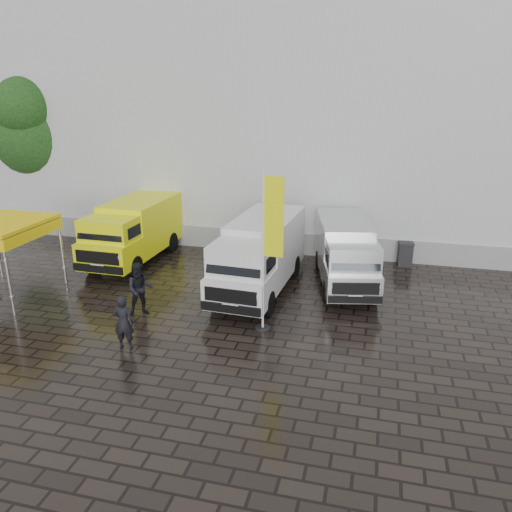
{
  "coord_description": "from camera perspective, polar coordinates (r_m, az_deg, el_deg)",
  "views": [
    {
      "loc": [
        3.85,
        -13.99,
        7.38
      ],
      "look_at": [
        -0.24,
        2.2,
        1.73
      ],
      "focal_mm": 35.0,
      "sensor_mm": 36.0,
      "label": 1
    }
  ],
  "objects": [
    {
      "name": "van_yellow",
      "position": [
        22.61,
        -13.87,
        2.58
      ],
      "size": [
        2.32,
        5.77,
        2.64
      ],
      "primitive_type": null,
      "rotation": [
        0.0,
        0.0,
        -0.02
      ],
      "color": "#F5FF0D",
      "rests_on": "ground"
    },
    {
      "name": "exhibition_hall",
      "position": [
        30.08,
        11.06,
        15.73
      ],
      "size": [
        44.0,
        16.0,
        12.0
      ],
      "primitive_type": "cube",
      "color": "silver",
      "rests_on": "ground"
    },
    {
      "name": "person_tent",
      "position": [
        17.33,
        -13.11,
        -3.7
      ],
      "size": [
        1.13,
        1.05,
        1.85
      ],
      "primitive_type": "imported",
      "rotation": [
        0.0,
        0.0,
        0.51
      ],
      "color": "black",
      "rests_on": "ground"
    },
    {
      "name": "van_silver",
      "position": [
        19.7,
        10.15,
        0.16
      ],
      "size": [
        3.01,
        5.89,
        2.44
      ],
      "primitive_type": null,
      "rotation": [
        0.0,
        0.0,
        0.21
      ],
      "color": "#BBBDC0",
      "rests_on": "ground"
    },
    {
      "name": "person_front",
      "position": [
        15.27,
        -14.89,
        -7.35
      ],
      "size": [
        0.66,
        0.48,
        1.68
      ],
      "primitive_type": "imported",
      "rotation": [
        0.0,
        0.0,
        3.28
      ],
      "color": "black",
      "rests_on": "ground"
    },
    {
      "name": "flagpole",
      "position": [
        15.18,
        1.5,
        1.45
      ],
      "size": [
        0.88,
        0.5,
        5.14
      ],
      "color": "black",
      "rests_on": "ground"
    },
    {
      "name": "ground",
      "position": [
        16.28,
        -1.08,
        -8.28
      ],
      "size": [
        120.0,
        120.0,
        0.0
      ],
      "primitive_type": "plane",
      "color": "black",
      "rests_on": "ground"
    },
    {
      "name": "van_white",
      "position": [
        18.68,
        0.38,
        -0.14
      ],
      "size": [
        2.43,
        6.36,
        2.71
      ],
      "primitive_type": null,
      "rotation": [
        0.0,
        0.0,
        -0.06
      ],
      "color": "white",
      "rests_on": "ground"
    },
    {
      "name": "tree",
      "position": [
        29.61,
        -23.71,
        13.12
      ],
      "size": [
        4.59,
        4.59,
        8.24
      ],
      "color": "black",
      "rests_on": "ground"
    },
    {
      "name": "hall_plinth",
      "position": [
        23.07,
        8.93,
        1.1
      ],
      "size": [
        44.0,
        0.15,
        1.0
      ],
      "primitive_type": "cube",
      "color": "gray",
      "rests_on": "ground"
    },
    {
      "name": "wheelie_bin",
      "position": [
        22.66,
        16.69,
        0.25
      ],
      "size": [
        0.67,
        0.67,
        1.04
      ],
      "primitive_type": "cube",
      "rotation": [
        0.0,
        0.0,
        0.08
      ],
      "color": "black",
      "rests_on": "ground"
    }
  ]
}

